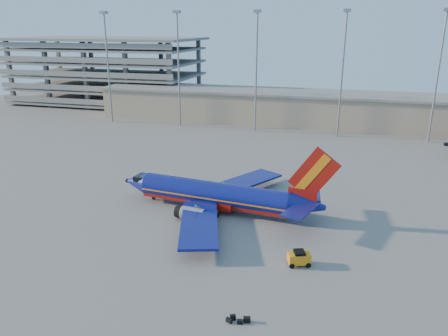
% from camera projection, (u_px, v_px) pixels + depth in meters
% --- Properties ---
extents(ground, '(220.00, 220.00, 0.00)m').
position_uv_depth(ground, '(223.00, 200.00, 65.97)').
color(ground, slate).
rests_on(ground, ground).
extents(terminal_building, '(122.00, 16.00, 8.50)m').
position_uv_depth(terminal_building, '(321.00, 109.00, 114.97)').
color(terminal_building, gray).
rests_on(terminal_building, ground).
extents(parking_garage, '(62.00, 32.00, 21.40)m').
position_uv_depth(parking_garage, '(107.00, 68.00, 146.30)').
color(parking_garage, slate).
rests_on(parking_garage, ground).
extents(light_mast_row, '(101.60, 1.60, 28.65)m').
position_uv_depth(light_mast_row, '(299.00, 60.00, 101.21)').
color(light_mast_row, gray).
rests_on(light_mast_row, ground).
extents(aircraft_main, '(31.90, 30.56, 10.81)m').
position_uv_depth(aircraft_main, '(219.00, 195.00, 61.57)').
color(aircraft_main, navy).
rests_on(aircraft_main, ground).
extents(baggage_tug, '(2.76, 2.21, 1.73)m').
position_uv_depth(baggage_tug, '(299.00, 258.00, 47.78)').
color(baggage_tug, orange).
rests_on(baggage_tug, ground).
extents(luggage_pile, '(2.20, 0.99, 0.51)m').
position_uv_depth(luggage_pile, '(239.00, 320.00, 38.77)').
color(luggage_pile, black).
rests_on(luggage_pile, ground).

